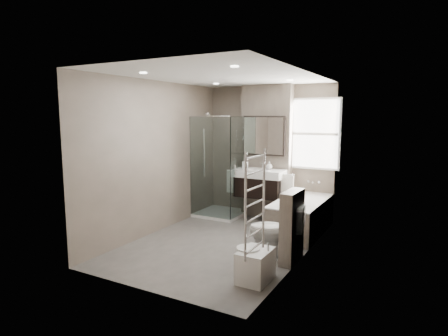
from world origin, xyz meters
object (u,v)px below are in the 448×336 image
Objects in this scene: bathtub at (301,215)px; toilet at (276,231)px; bidet at (255,264)px; vanity at (259,183)px.

toilet is (0.05, -1.32, 0.08)m from bathtub.
bathtub is 2.15m from bidet.
bathtub is at bearing -19.37° from vanity.
vanity is at bearing 112.32° from bidet.
toilet is at bearing -88.04° from bathtub.
vanity is 0.59× the size of bathtub.
toilet reaches higher than bidet.
bidet is at bearing -87.61° from bathtub.
vanity reaches higher than toilet.
toilet is 0.85m from bidet.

